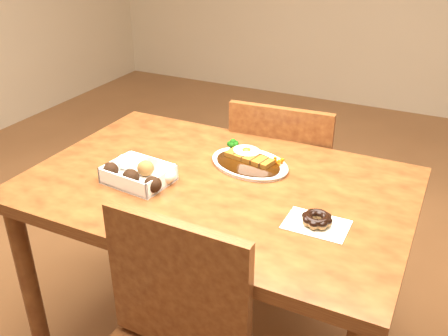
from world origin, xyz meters
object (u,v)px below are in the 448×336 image
at_px(donut_box, 138,173).
at_px(pon_de_ring, 317,220).
at_px(table, 217,208).
at_px(chair_far, 284,185).
at_px(katsu_curry_plate, 249,161).

height_order(donut_box, pon_de_ring, donut_box).
height_order(table, chair_far, chair_far).
bearing_deg(chair_far, pon_de_ring, 111.53).
height_order(katsu_curry_plate, pon_de_ring, katsu_curry_plate).
relative_size(chair_far, pon_de_ring, 5.06).
bearing_deg(pon_de_ring, chair_far, 115.88).
bearing_deg(chair_far, donut_box, 62.76).
bearing_deg(katsu_curry_plate, donut_box, -135.76).
bearing_deg(table, chair_far, 84.91).
xyz_separation_m(chair_far, pon_de_ring, (0.31, -0.63, 0.29)).
bearing_deg(katsu_curry_plate, table, -105.83).
bearing_deg(katsu_curry_plate, pon_de_ring, -38.88).
relative_size(chair_far, donut_box, 3.69).
distance_m(table, pon_de_ring, 0.38).
relative_size(table, pon_de_ring, 6.98).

